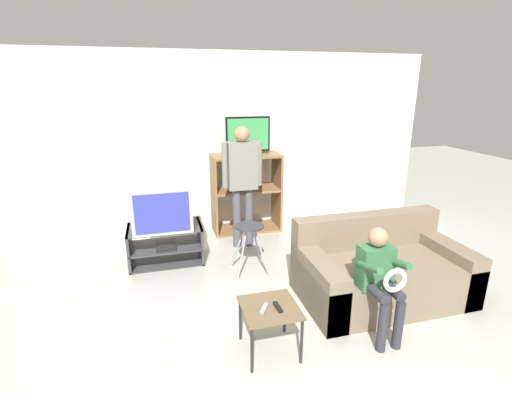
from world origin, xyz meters
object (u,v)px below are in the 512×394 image
(snack_table, at_px, (270,312))
(person_seated_child, at_px, (380,275))
(remote_control_white, at_px, (264,308))
(tv_stand, at_px, (166,244))
(television_main, at_px, (162,205))
(media_shelf, at_px, (246,192))
(television_flat, at_px, (248,136))
(couch, at_px, (381,271))
(person_standing_adult, at_px, (242,176))
(remote_control_black, at_px, (278,307))
(folding_stool, at_px, (250,234))

(snack_table, xyz_separation_m, person_seated_child, (0.98, -0.02, 0.22))
(snack_table, distance_m, remote_control_white, 0.09)
(tv_stand, height_order, television_main, television_main)
(tv_stand, distance_m, television_main, 0.51)
(person_seated_child, bearing_deg, media_shelf, 101.13)
(television_flat, xyz_separation_m, remote_control_white, (-0.54, -2.72, -0.99))
(television_main, xyz_separation_m, couch, (2.15, -1.39, -0.47))
(tv_stand, bearing_deg, remote_control_white, -69.55)
(remote_control_white, xyz_separation_m, couch, (1.42, 0.54, -0.15))
(remote_control_white, relative_size, person_seated_child, 0.15)
(remote_control_white, bearing_deg, tv_stand, 142.96)
(person_standing_adult, bearing_deg, media_shelf, 72.27)
(tv_stand, relative_size, couch, 0.53)
(remote_control_black, xyz_separation_m, person_seated_child, (0.92, 0.01, 0.15))
(snack_table, bearing_deg, couch, 20.77)
(television_flat, xyz_separation_m, folding_stool, (-0.31, -1.31, -0.95))
(television_main, distance_m, folding_stool, 1.13)
(media_shelf, bearing_deg, remote_control_white, -100.50)
(television_main, xyz_separation_m, television_flat, (1.27, 0.79, 0.68))
(television_flat, bearing_deg, tv_stand, -147.63)
(media_shelf, bearing_deg, television_flat, 23.41)
(television_main, height_order, media_shelf, media_shelf)
(couch, bearing_deg, television_main, 147.26)
(remote_control_black, distance_m, person_standing_adult, 2.23)
(person_seated_child, bearing_deg, folding_stool, 119.62)
(person_seated_child, bearing_deg, tv_stand, 132.33)
(tv_stand, height_order, person_seated_child, person_seated_child)
(couch, height_order, person_seated_child, person_seated_child)
(tv_stand, bearing_deg, television_main, 161.84)
(media_shelf, bearing_deg, tv_stand, -147.36)
(tv_stand, distance_m, person_standing_adult, 1.30)
(folding_stool, relative_size, remote_control_black, 4.09)
(tv_stand, relative_size, person_standing_adult, 0.55)
(media_shelf, xyz_separation_m, person_seated_child, (0.53, -2.70, -0.01))
(folding_stool, xyz_separation_m, person_standing_adult, (0.09, 0.73, 0.52))
(snack_table, bearing_deg, television_main, 112.45)
(remote_control_white, bearing_deg, snack_table, 57.16)
(television_flat, distance_m, remote_control_black, 2.94)
(remote_control_black, relative_size, remote_control_white, 1.00)
(media_shelf, relative_size, snack_table, 2.57)
(television_main, relative_size, person_standing_adult, 0.42)
(television_main, height_order, couch, television_main)
(person_standing_adult, bearing_deg, folding_stool, -96.87)
(tv_stand, xyz_separation_m, person_standing_adult, (1.04, 0.21, 0.76))
(television_flat, relative_size, remote_control_black, 4.49)
(media_shelf, height_order, couch, media_shelf)
(remote_control_white, bearing_deg, television_main, 143.30)
(person_seated_child, bearing_deg, couch, 54.25)
(television_main, height_order, remote_control_white, television_main)
(television_main, distance_m, snack_table, 2.09)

